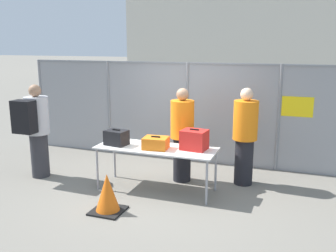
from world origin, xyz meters
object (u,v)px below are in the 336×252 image
Objects in this scene: suitcase_red at (194,140)px; utility_trailer at (312,132)px; traveler_hooded at (35,128)px; inspection_table at (156,150)px; suitcase_orange at (156,143)px; suitcase_black at (116,138)px; security_worker_near at (182,134)px; traffic_cone at (107,194)px; security_worker_far at (245,135)px.

utility_trailer is at bearing 62.57° from suitcase_red.
traveler_hooded reaches higher than utility_trailer.
inspection_table is at bearing -170.43° from suitcase_red.
utility_trailer is (2.63, 4.02, -0.48)m from suitcase_orange.
suitcase_black is (-0.74, -0.08, 0.19)m from inspection_table.
suitcase_black is 0.93× the size of suitcase_red.
suitcase_red is 4.35m from utility_trailer.
security_worker_near is (2.71, 0.79, -0.08)m from traveler_hooded.
traffic_cone is (2.03, -0.91, -0.71)m from traveler_hooded.
suitcase_black is at bearing -179.33° from suitcase_orange.
security_worker_near reaches higher than utility_trailer.
traffic_cone is at bearing 60.02° from security_worker_far.
suitcase_red is 1.74m from traffic_cone.
suitcase_black is 0.23× the size of traveler_hooded.
traffic_cone is (-1.05, -1.22, -0.67)m from suitcase_red.
utility_trailer is 6.15× the size of traffic_cone.
security_worker_far is at bearing 32.58° from suitcase_orange.
suitcase_black is 0.11× the size of utility_trailer.
utility_trailer is (2.65, 3.94, -0.33)m from inspection_table.
security_worker_far is at bearing 43.20° from suitcase_red.
suitcase_orange is (0.76, 0.01, -0.03)m from suitcase_black.
traveler_hooded reaches higher than suitcase_red.
suitcase_red is 0.26× the size of security_worker_near.
suitcase_orange is 0.67m from suitcase_red.
suitcase_red is 0.62m from security_worker_near.
security_worker_near is 0.99× the size of security_worker_far.
suitcase_orange is 1.26m from traffic_cone.
traveler_hooded is at bearing 8.96° from security_worker_near.
security_worker_near is 1.94m from traffic_cone.
suitcase_black reaches higher than utility_trailer.
traveler_hooded is (-2.41, -0.19, 0.27)m from inspection_table.
suitcase_black is at bearing 6.76° from traveler_hooded.
suitcase_red is (1.40, 0.19, 0.04)m from suitcase_black.
suitcase_red reaches higher than utility_trailer.
traveler_hooded is 2.95× the size of traffic_cone.
inspection_table is at bearing 7.47° from traveler_hooded.
traveler_hooded is 2.82m from security_worker_near.
security_worker_near is at bearing 19.27° from traveler_hooded.
utility_trailer is (2.36, 3.34, -0.51)m from security_worker_near.
utility_trailer is (1.99, 3.83, -0.55)m from suitcase_red.
security_worker_near is 1.16m from security_worker_far.
traveler_hooded is 2.34m from traffic_cone.
traveler_hooded is at bearing 27.93° from security_worker_far.
security_worker_far is 3.39m from utility_trailer.
suitcase_black is at bearing -130.12° from utility_trailer.
suitcase_red is 1.04m from security_worker_far.
inspection_table is 2.44m from traveler_hooded.
inspection_table is at bearing 107.46° from suitcase_orange.
inspection_table is 0.76m from suitcase_black.
suitcase_orange is at bearing -72.54° from inspection_table.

